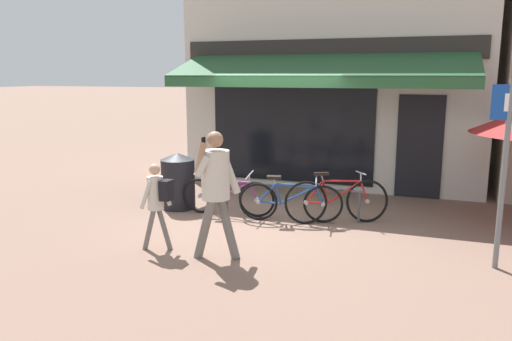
{
  "coord_description": "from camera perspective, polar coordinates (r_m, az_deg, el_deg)",
  "views": [
    {
      "loc": [
        2.87,
        -8.14,
        2.5
      ],
      "look_at": [
        0.32,
        -1.07,
        1.05
      ],
      "focal_mm": 35.0,
      "sensor_mm": 36.0,
      "label": 1
    }
  ],
  "objects": [
    {
      "name": "ground_plane",
      "position": [
        8.98,
        0.36,
        -5.24
      ],
      "size": [
        160.0,
        160.0,
        0.0
      ],
      "primitive_type": "plane",
      "color": "#846656"
    },
    {
      "name": "pedestrian_child",
      "position": [
        7.23,
        -11.21,
        -2.86
      ],
      "size": [
        0.47,
        0.36,
        1.27
      ],
      "rotation": [
        0.0,
        0.0,
        3.11
      ],
      "color": "slate",
      "rests_on": "ground_plane"
    },
    {
      "name": "bicycle_purple",
      "position": [
        8.95,
        -3.29,
        -2.94
      ],
      "size": [
        1.73,
        0.52,
        0.82
      ],
      "rotation": [
        0.11,
        0.0,
        0.09
      ],
      "color": "black",
      "rests_on": "ground_plane"
    },
    {
      "name": "bicycle_red",
      "position": [
        8.61,
        9.18,
        -3.38
      ],
      "size": [
        1.67,
        0.89,
        0.89
      ],
      "rotation": [
        -0.08,
        0.0,
        0.45
      ],
      "color": "black",
      "rests_on": "ground_plane"
    },
    {
      "name": "bike_rack_rail",
      "position": [
        8.89,
        3.9,
        -2.4
      ],
      "size": [
        2.55,
        0.04,
        0.57
      ],
      "color": "#47494F",
      "rests_on": "ground_plane"
    },
    {
      "name": "bicycle_blue",
      "position": [
        8.56,
        3.91,
        -3.54
      ],
      "size": [
        1.78,
        0.53,
        0.83
      ],
      "rotation": [
        0.11,
        0.0,
        0.2
      ],
      "color": "black",
      "rests_on": "ground_plane"
    },
    {
      "name": "shop_front",
      "position": [
        12.26,
        9.43,
        12.27
      ],
      "size": [
        6.6,
        4.54,
        5.65
      ],
      "color": "beige",
      "rests_on": "ground_plane"
    },
    {
      "name": "parking_sign",
      "position": [
        7.01,
        26.61,
        1.51
      ],
      "size": [
        0.44,
        0.07,
        2.44
      ],
      "color": "slate",
      "rests_on": "ground_plane"
    },
    {
      "name": "pedestrian_adult",
      "position": [
        6.73,
        -4.65,
        -1.26
      ],
      "size": [
        0.65,
        0.59,
        1.78
      ],
      "rotation": [
        0.0,
        0.0,
        3.0
      ],
      "color": "slate",
      "rests_on": "ground_plane"
    },
    {
      "name": "litter_bin",
      "position": [
        9.51,
        -8.89,
        -1.15
      ],
      "size": [
        0.64,
        0.64,
        1.06
      ],
      "color": "black",
      "rests_on": "ground_plane"
    }
  ]
}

